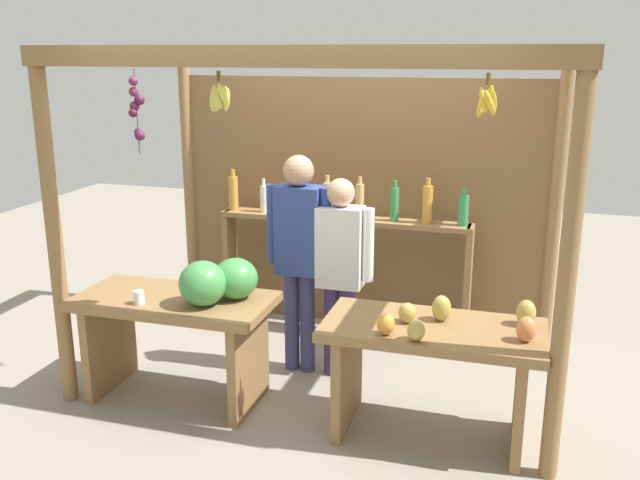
# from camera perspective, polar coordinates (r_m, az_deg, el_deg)

# --- Properties ---
(ground_plane) EXTENTS (12.00, 12.00, 0.00)m
(ground_plane) POSITION_cam_1_polar(r_m,az_deg,el_deg) (5.27, 0.60, -10.54)
(ground_plane) COLOR gray
(ground_plane) RESTS_ON ground
(market_stall) EXTENTS (3.24, 1.99, 2.33)m
(market_stall) POSITION_cam_1_polar(r_m,az_deg,el_deg) (5.26, 1.94, 4.97)
(market_stall) COLOR olive
(market_stall) RESTS_ON ground
(fruit_counter_left) EXTENTS (1.31, 0.64, 1.02)m
(fruit_counter_left) POSITION_cam_1_polar(r_m,az_deg,el_deg) (4.67, -10.70, -5.75)
(fruit_counter_left) COLOR olive
(fruit_counter_left) RESTS_ON ground
(fruit_counter_right) EXTENTS (1.31, 0.64, 0.89)m
(fruit_counter_right) POSITION_cam_1_polar(r_m,az_deg,el_deg) (4.25, 9.41, -9.22)
(fruit_counter_right) COLOR olive
(fruit_counter_right) RESTS_ON ground
(bottle_shelf_unit) EXTENTS (2.08, 0.22, 1.36)m
(bottle_shelf_unit) POSITION_cam_1_polar(r_m,az_deg,el_deg) (5.64, 2.03, 0.15)
(bottle_shelf_unit) COLOR olive
(bottle_shelf_unit) RESTS_ON ground
(vendor_man) EXTENTS (0.48, 0.22, 1.61)m
(vendor_man) POSITION_cam_1_polar(r_m,az_deg,el_deg) (4.93, -1.74, -0.40)
(vendor_man) COLOR navy
(vendor_man) RESTS_ON ground
(vendor_woman) EXTENTS (0.48, 0.20, 1.46)m
(vendor_woman) POSITION_cam_1_polar(r_m,az_deg,el_deg) (4.87, 1.67, -1.82)
(vendor_woman) COLOR #3E2E67
(vendor_woman) RESTS_ON ground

